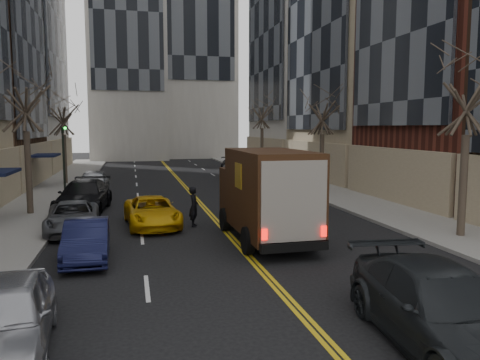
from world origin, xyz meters
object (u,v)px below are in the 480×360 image
object	(u,v)px
ups_truck	(266,195)
taxi	(152,212)
observer_sedan	(442,309)
pedestrian	(194,207)

from	to	relation	value
ups_truck	taxi	world-z (taller)	ups_truck
observer_sedan	taxi	xyz separation A→B (m)	(-5.11, 13.06, -0.15)
pedestrian	taxi	bearing A→B (deg)	87.71
ups_truck	observer_sedan	xyz separation A→B (m)	(0.91, -9.32, -0.98)
ups_truck	pedestrian	world-z (taller)	ups_truck
taxi	observer_sedan	bearing A→B (deg)	-73.51
ups_truck	taxi	distance (m)	5.73
observer_sedan	taxi	distance (m)	14.02
taxi	pedestrian	xyz separation A→B (m)	(1.82, -0.44, 0.24)
pedestrian	observer_sedan	bearing A→B (deg)	-153.94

